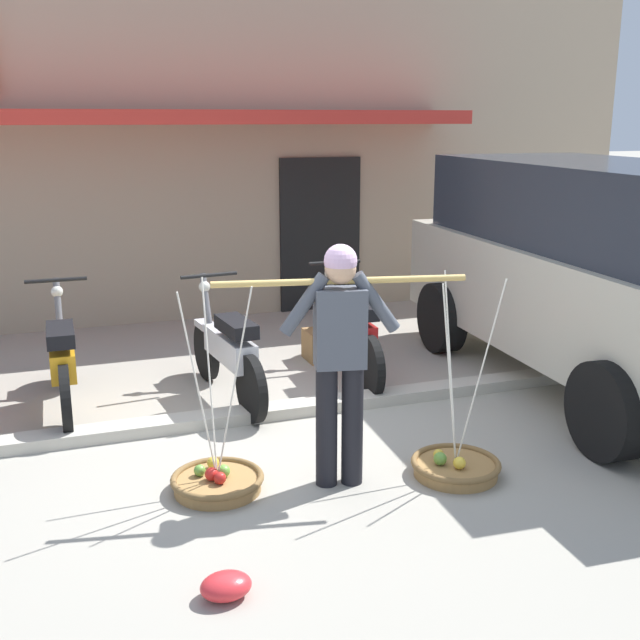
# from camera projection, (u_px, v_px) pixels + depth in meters

# --- Properties ---
(ground_plane) EXTENTS (90.00, 90.00, 0.00)m
(ground_plane) POSITION_uv_depth(u_px,v_px,m) (286.00, 450.00, 6.02)
(ground_plane) COLOR #9E998C
(sidewalk_curb) EXTENTS (20.00, 0.24, 0.10)m
(sidewalk_curb) POSITION_uv_depth(u_px,v_px,m) (262.00, 413.00, 6.65)
(sidewalk_curb) COLOR #BAB4A5
(sidewalk_curb) RESTS_ON ground
(fruit_vendor) EXTENTS (1.67, 0.38, 1.70)m
(fruit_vendor) POSITION_uv_depth(u_px,v_px,m) (340.00, 350.00, 5.24)
(fruit_vendor) COLOR black
(fruit_vendor) RESTS_ON ground
(fruit_basket_left_side) EXTENTS (0.64, 0.64, 1.45)m
(fruit_basket_left_side) POSITION_uv_depth(u_px,v_px,m) (455.00, 466.00, 5.58)
(fruit_basket_left_side) COLOR #9E7542
(fruit_basket_left_side) RESTS_ON ground
(fruit_basket_right_side) EXTENTS (0.64, 0.64, 1.45)m
(fruit_basket_right_side) POSITION_uv_depth(u_px,v_px,m) (217.00, 481.00, 5.35)
(fruit_basket_right_side) COLOR #9E7542
(fruit_basket_right_side) RESTS_ON ground
(motorcycle_second_in_row) EXTENTS (0.54, 1.82, 1.09)m
(motorcycle_second_in_row) POSITION_uv_depth(u_px,v_px,m) (63.00, 360.00, 6.75)
(motorcycle_second_in_row) COLOR black
(motorcycle_second_in_row) RESTS_ON ground
(motorcycle_third_in_row) EXTENTS (0.54, 1.82, 1.09)m
(motorcycle_third_in_row) POSITION_uv_depth(u_px,v_px,m) (228.00, 352.00, 6.99)
(motorcycle_third_in_row) COLOR black
(motorcycle_third_in_row) RESTS_ON ground
(motorcycle_end_of_row) EXTENTS (0.54, 1.82, 1.09)m
(motorcycle_end_of_row) POSITION_uv_depth(u_px,v_px,m) (349.00, 333.00, 7.60)
(motorcycle_end_of_row) COLOR black
(motorcycle_end_of_row) RESTS_ON ground
(parked_truck) EXTENTS (2.37, 4.91, 2.10)m
(parked_truck) POSITION_uv_depth(u_px,v_px,m) (603.00, 269.00, 7.25)
(parked_truck) COLOR beige
(parked_truck) RESTS_ON ground
(storefront_building) EXTENTS (13.00, 6.00, 4.20)m
(storefront_building) POSITION_uv_depth(u_px,v_px,m) (141.00, 145.00, 11.62)
(storefront_building) COLOR tan
(storefront_building) RESTS_ON ground
(plastic_litter_bag) EXTENTS (0.28, 0.22, 0.14)m
(plastic_litter_bag) POSITION_uv_depth(u_px,v_px,m) (226.00, 586.00, 4.15)
(plastic_litter_bag) COLOR red
(plastic_litter_bag) RESTS_ON ground
(wooden_crate) EXTENTS (0.44, 0.36, 0.32)m
(wooden_crate) POSITION_uv_depth(u_px,v_px,m) (326.00, 344.00, 8.26)
(wooden_crate) COLOR olive
(wooden_crate) RESTS_ON ground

